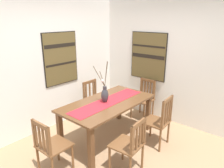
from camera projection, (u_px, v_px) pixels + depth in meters
ground_plane at (120, 159)px, 3.51m from camera, size 6.40×6.40×0.03m
wall_back at (49, 64)px, 4.25m from camera, size 6.40×0.12×2.70m
wall_side at (175, 62)px, 4.44m from camera, size 0.12×6.40×2.70m
dining_table at (108, 107)px, 3.87m from camera, size 1.78×0.93×0.77m
table_runner at (108, 102)px, 3.83m from camera, size 1.64×0.36×0.01m
centerpiece_vase at (105, 94)px, 3.77m from camera, size 0.25×0.19×0.77m
chair_0 at (94, 100)px, 4.75m from camera, size 0.42×0.42×0.89m
chair_1 at (130, 144)px, 3.07m from camera, size 0.45×0.45×0.88m
chair_2 at (159, 121)px, 3.74m from camera, size 0.45×0.45×0.95m
chair_3 at (51, 146)px, 3.04m from camera, size 0.43×0.43×0.89m
chair_4 at (144, 98)px, 4.84m from camera, size 0.44×0.44×0.90m
painting_on_back_wall at (61, 58)px, 4.37m from camera, size 0.82×0.05×1.09m
painting_on_side_wall at (148, 56)px, 4.77m from camera, size 0.05×0.89×1.07m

